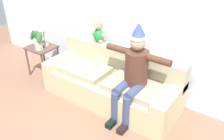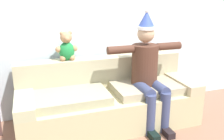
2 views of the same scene
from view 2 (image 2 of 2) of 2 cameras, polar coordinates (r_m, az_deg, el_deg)
back_wall at (r=3.57m, az=-3.67°, el=11.81°), size 7.00×0.10×2.70m
couch at (r=3.34m, az=-0.95°, el=-6.78°), size 2.30×0.89×0.84m
person_seated at (r=3.22m, az=8.19°, el=0.35°), size 1.02×0.77×1.51m
teddy_bear at (r=3.28m, az=-10.33°, el=5.13°), size 0.29×0.17×0.38m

